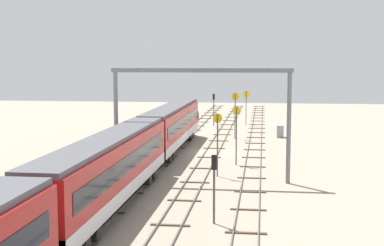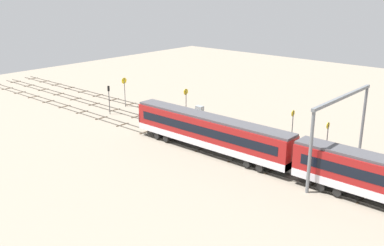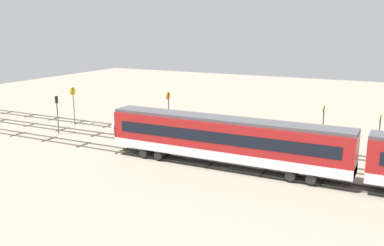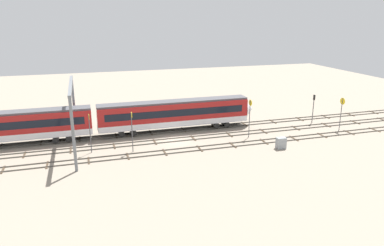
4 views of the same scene
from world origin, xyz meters
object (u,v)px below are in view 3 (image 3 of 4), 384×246
(signal_light_trackside_approach, at_px, (57,110))
(speed_sign_distant_end, at_px, (168,109))
(relay_cabinet, at_px, (176,122))
(speed_sign_near_foreground, at_px, (379,135))
(speed_sign_mid_trackside, at_px, (323,125))
(speed_sign_far_trackside, at_px, (73,100))

(signal_light_trackside_approach, bearing_deg, speed_sign_distant_end, -163.99)
(signal_light_trackside_approach, xyz_separation_m, relay_cabinet, (-11.75, -9.75, -2.40))
(speed_sign_near_foreground, bearing_deg, speed_sign_distant_end, -0.75)
(speed_sign_mid_trackside, relative_size, speed_sign_far_trackside, 1.05)
(speed_sign_mid_trackside, distance_m, signal_light_trackside_approach, 32.08)
(speed_sign_far_trackside, distance_m, signal_light_trackside_approach, 5.21)
(speed_sign_far_trackside, xyz_separation_m, relay_cabinet, (-13.51, -4.86, -2.79))
(speed_sign_mid_trackside, height_order, relay_cabinet, speed_sign_mid_trackside)
(speed_sign_mid_trackside, height_order, speed_sign_far_trackside, speed_sign_mid_trackside)
(speed_sign_mid_trackside, bearing_deg, signal_light_trackside_approach, 9.01)
(signal_light_trackside_approach, height_order, relay_cabinet, signal_light_trackside_approach)
(speed_sign_near_foreground, height_order, relay_cabinet, speed_sign_near_foreground)
(speed_sign_near_foreground, relative_size, speed_sign_mid_trackside, 0.97)
(speed_sign_mid_trackside, distance_m, speed_sign_distant_end, 17.81)
(speed_sign_distant_end, xyz_separation_m, signal_light_trackside_approach, (13.91, 3.99, -0.59))
(speed_sign_near_foreground, xyz_separation_m, speed_sign_distant_end, (23.19, -0.30, 0.38))
(signal_light_trackside_approach, bearing_deg, speed_sign_near_foreground, -174.32)
(speed_sign_mid_trackside, relative_size, relay_cabinet, 3.53)
(relay_cabinet, bearing_deg, speed_sign_distant_end, 110.54)
(speed_sign_far_trackside, height_order, relay_cabinet, speed_sign_far_trackside)
(speed_sign_far_trackside, height_order, speed_sign_distant_end, speed_sign_distant_end)
(signal_light_trackside_approach, bearing_deg, speed_sign_mid_trackside, -170.99)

